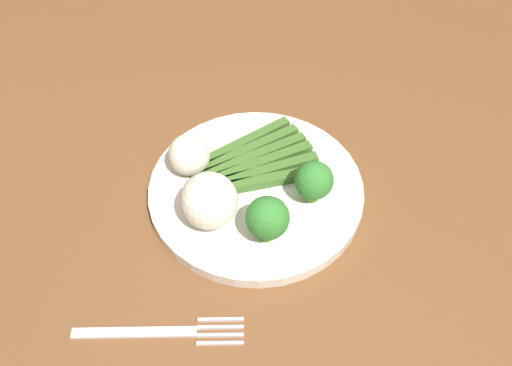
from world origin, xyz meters
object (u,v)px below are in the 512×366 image
(broccoli_near_center, at_px, (265,218))
(fork, at_px, (161,332))
(broccoli_outer_edge, at_px, (314,181))
(asparagus_bundle, at_px, (252,163))
(cauliflower_left, at_px, (209,201))
(dining_table, at_px, (281,198))
(plate, at_px, (256,190))
(cauliflower_front_left, at_px, (189,155))

(broccoli_near_center, distance_m, fork, 0.15)
(broccoli_outer_edge, bearing_deg, asparagus_bundle, -115.78)
(broccoli_near_center, xyz_separation_m, cauliflower_left, (-0.01, -0.06, -0.00))
(dining_table, distance_m, broccoli_outer_edge, 0.17)
(plate, xyz_separation_m, asparagus_bundle, (-0.03, -0.01, 0.01))
(dining_table, height_order, cauliflower_front_left, cauliflower_front_left)
(plate, height_order, broccoli_outer_edge, broccoli_outer_edge)
(broccoli_near_center, relative_size, cauliflower_front_left, 1.16)
(fork, bearing_deg, plate, 61.03)
(plate, distance_m, fork, 0.19)
(broccoli_outer_edge, bearing_deg, cauliflower_front_left, -97.85)
(dining_table, relative_size, cauliflower_front_left, 26.87)
(fork, bearing_deg, cauliflower_left, 70.63)
(plate, distance_m, asparagus_bundle, 0.03)
(asparagus_bundle, bearing_deg, cauliflower_front_left, 156.66)
(broccoli_near_center, distance_m, broccoli_outer_edge, 0.07)
(asparagus_bundle, xyz_separation_m, cauliflower_left, (0.08, -0.03, 0.02))
(plate, relative_size, cauliflower_front_left, 5.10)
(cauliflower_front_left, height_order, fork, cauliflower_front_left)
(dining_table, distance_m, broccoli_near_center, 0.21)
(broccoli_near_center, height_order, fork, broccoli_near_center)
(cauliflower_front_left, bearing_deg, cauliflower_left, 30.47)
(broccoli_outer_edge, bearing_deg, cauliflower_left, -66.48)
(plate, bearing_deg, broccoli_near_center, 17.23)
(broccoli_outer_edge, bearing_deg, broccoli_near_center, -36.61)
(dining_table, relative_size, fork, 7.85)
(dining_table, bearing_deg, cauliflower_left, -26.12)
(dining_table, xyz_separation_m, asparagus_bundle, (0.05, -0.03, 0.12))
(cauliflower_front_left, bearing_deg, fork, 5.34)
(asparagus_bundle, bearing_deg, broccoli_outer_edge, -61.98)
(dining_table, xyz_separation_m, cauliflower_front_left, (0.06, -0.10, 0.14))
(asparagus_bundle, relative_size, cauliflower_front_left, 3.28)
(broccoli_outer_edge, height_order, cauliflower_left, cauliflower_left)
(fork, bearing_deg, dining_table, 61.59)
(broccoli_near_center, distance_m, cauliflower_front_left, 0.13)
(plate, bearing_deg, cauliflower_left, -37.68)
(broccoli_near_center, bearing_deg, cauliflower_left, -102.24)
(broccoli_near_center, height_order, broccoli_outer_edge, broccoli_near_center)
(asparagus_bundle, bearing_deg, cauliflower_left, -147.12)
(broccoli_near_center, xyz_separation_m, fork, (0.12, -0.08, -0.05))
(cauliflower_front_left, height_order, cauliflower_left, cauliflower_left)
(plate, relative_size, cauliflower_left, 4.00)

